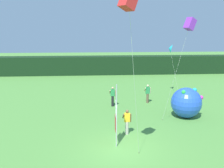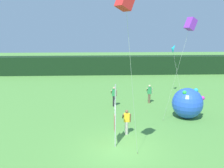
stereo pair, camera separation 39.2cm
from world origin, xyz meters
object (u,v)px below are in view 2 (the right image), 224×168
object	(u,v)px
banner_flag	(115,116)
kite_cyan_delta_1	(173,49)
kite_red_box_2	(126,0)
inflatable_balloon	(187,103)
kite_purple_box_0	(191,24)
person_near_banner	(127,121)
person_far_left	(149,93)
person_mid_field	(114,96)

from	to	relation	value
banner_flag	kite_cyan_delta_1	distance (m)	13.24
banner_flag	kite_red_box_2	xyz separation A→B (m)	(0.26, -2.83, 5.99)
kite_cyan_delta_1	inflatable_balloon	bearing A→B (deg)	-95.73
kite_cyan_delta_1	kite_purple_box_0	bearing A→B (deg)	-99.61
person_near_banner	kite_red_box_2	size ratio (longest dim) A/B	0.20
banner_flag	kite_red_box_2	distance (m)	6.63
kite_purple_box_0	banner_flag	bearing A→B (deg)	-153.13
person_far_left	inflatable_balloon	bearing A→B (deg)	-62.33
inflatable_balloon	kite_cyan_delta_1	size ratio (longest dim) A/B	0.46
person_near_banner	inflatable_balloon	world-z (taller)	inflatable_balloon
inflatable_balloon	kite_purple_box_0	size ratio (longest dim) A/B	0.32
kite_purple_box_0	person_near_banner	bearing A→B (deg)	-165.03
inflatable_balloon	kite_red_box_2	distance (m)	11.08
kite_red_box_2	person_far_left	bearing A→B (deg)	73.16
banner_flag	person_far_left	world-z (taller)	banner_flag
person_mid_field	kite_purple_box_0	xyz separation A→B (m)	(4.57, -4.90, 5.94)
person_mid_field	kite_purple_box_0	distance (m)	8.96
banner_flag	kite_purple_box_0	distance (m)	7.53
kite_red_box_2	inflatable_balloon	bearing A→B (deg)	52.33
person_mid_field	kite_red_box_2	distance (m)	12.29
inflatable_balloon	kite_purple_box_0	world-z (taller)	kite_purple_box_0
person_far_left	kite_red_box_2	bearing A→B (deg)	-106.84
person_mid_field	kite_red_box_2	bearing A→B (deg)	-90.55
person_near_banner	person_mid_field	size ratio (longest dim) A/B	0.94
banner_flag	inflatable_balloon	bearing A→B (deg)	36.53
person_far_left	kite_red_box_2	world-z (taller)	kite_red_box_2
person_near_banner	person_far_left	xyz separation A→B (m)	(2.78, 6.82, 0.04)
inflatable_balloon	person_near_banner	bearing A→B (deg)	-149.93
person_far_left	inflatable_balloon	distance (m)	4.52
person_near_banner	inflatable_balloon	distance (m)	5.64
inflatable_balloon	kite_red_box_2	size ratio (longest dim) A/B	0.29
person_far_left	kite_red_box_2	distance (m)	13.42
person_near_banner	person_mid_field	world-z (taller)	person_mid_field
person_near_banner	person_mid_field	xyz separation A→B (m)	(-0.47, 6.00, 0.06)
kite_cyan_delta_1	person_near_banner	bearing A→B (deg)	-119.61
person_near_banner	person_far_left	bearing A→B (deg)	67.85
person_far_left	kite_cyan_delta_1	distance (m)	5.58
kite_red_box_2	kite_purple_box_0	bearing A→B (deg)	48.75
person_far_left	kite_purple_box_0	xyz separation A→B (m)	(1.32, -5.73, 5.97)
person_near_banner	kite_cyan_delta_1	distance (m)	11.92
person_mid_field	kite_cyan_delta_1	bearing A→B (deg)	32.26
banner_flag	person_far_left	distance (m)	9.01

